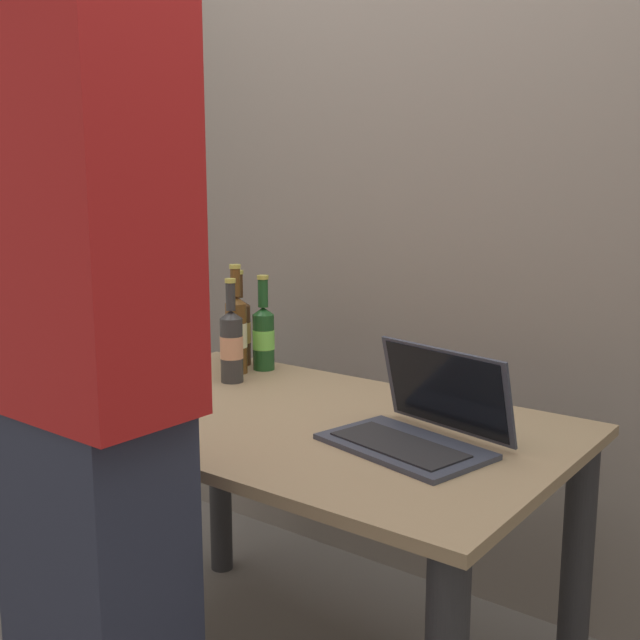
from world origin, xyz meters
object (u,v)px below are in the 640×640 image
(laptop, at_px, (420,424))
(person_figure, at_px, (90,402))
(beer_bottle_amber, at_px, (231,344))
(beer_bottle_green, at_px, (236,331))
(beer_bottle_dark, at_px, (239,329))
(beer_bottle_brown, at_px, (264,335))

(laptop, distance_m, person_figure, 0.72)
(beer_bottle_amber, xyz_separation_m, person_figure, (0.38, -0.77, 0.07))
(beer_bottle_green, relative_size, beer_bottle_amber, 1.10)
(beer_bottle_amber, bearing_deg, beer_bottle_dark, 127.52)
(laptop, bearing_deg, beer_bottle_green, 163.38)
(laptop, height_order, beer_bottle_green, beer_bottle_green)
(beer_bottle_dark, relative_size, beer_bottle_amber, 1.00)
(beer_bottle_brown, height_order, beer_bottle_dark, beer_bottle_dark)
(beer_bottle_dark, relative_size, person_figure, 0.16)
(beer_bottle_green, xyz_separation_m, person_figure, (0.44, -0.85, 0.06))
(beer_bottle_dark, bearing_deg, beer_bottle_green, -50.72)
(beer_bottle_green, relative_size, beer_bottle_brown, 1.13)
(laptop, bearing_deg, beer_bottle_amber, 168.55)
(laptop, relative_size, beer_bottle_brown, 1.39)
(beer_bottle_amber, bearing_deg, beer_bottle_green, 125.66)
(beer_bottle_green, bearing_deg, beer_bottle_brown, 66.59)
(laptop, bearing_deg, person_figure, -117.45)
(beer_bottle_green, distance_m, person_figure, 0.96)
(beer_bottle_green, bearing_deg, laptop, -16.62)
(beer_bottle_dark, bearing_deg, beer_bottle_amber, -52.48)
(beer_bottle_amber, bearing_deg, laptop, -11.45)
(laptop, bearing_deg, beer_bottle_dark, 159.35)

